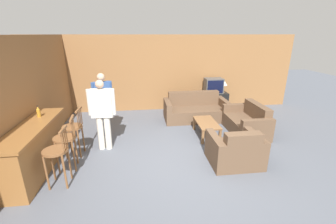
{
  "coord_description": "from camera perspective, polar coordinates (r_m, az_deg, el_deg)",
  "views": [
    {
      "loc": [
        -0.81,
        -4.11,
        2.61
      ],
      "look_at": [
        -0.18,
        0.91,
        0.85
      ],
      "focal_mm": 24.0,
      "sensor_mm": 36.0,
      "label": 1
    }
  ],
  "objects": [
    {
      "name": "bar_counter",
      "position": [
        5.17,
        -30.52,
        -7.91
      ],
      "size": [
        0.55,
        2.15,
        0.97
      ],
      "color": "brown",
      "rests_on": "ground_plane"
    },
    {
      "name": "coffee_table",
      "position": [
        6.08,
        9.75,
        -3.05
      ],
      "size": [
        0.52,
        1.0,
        0.4
      ],
      "color": "brown",
      "rests_on": "ground_plane"
    },
    {
      "name": "bar_chair_near",
      "position": [
        4.46,
        -26.37,
        -9.67
      ],
      "size": [
        0.43,
        0.43,
        1.1
      ],
      "color": "brown",
      "rests_on": "ground_plane"
    },
    {
      "name": "ground_plane",
      "position": [
        4.94,
        3.51,
        -12.79
      ],
      "size": [
        24.0,
        24.0,
        0.0
      ],
      "primitive_type": "plane",
      "color": "#565B66"
    },
    {
      "name": "person_by_counter",
      "position": [
        5.33,
        -16.36,
        0.07
      ],
      "size": [
        0.62,
        0.21,
        1.67
      ],
      "color": "silver",
      "rests_on": "ground_plane"
    },
    {
      "name": "tv",
      "position": [
        8.04,
        11.49,
        6.59
      ],
      "size": [
        0.62,
        0.42,
        0.51
      ],
      "color": "#4C4C4C",
      "rests_on": "tv_unit"
    },
    {
      "name": "bar_chair_far",
      "position": [
        5.38,
        -22.88,
        -4.26
      ],
      "size": [
        0.46,
        0.46,
        1.1
      ],
      "color": "brown",
      "rests_on": "ground_plane"
    },
    {
      "name": "wall_left",
      "position": [
        6.13,
        -30.36,
        4.18
      ],
      "size": [
        0.08,
        8.72,
        2.6
      ],
      "color": "olive",
      "rests_on": "ground_plane"
    },
    {
      "name": "table_lamp",
      "position": [
        8.14,
        13.9,
        7.25
      ],
      "size": [
        0.27,
        0.27,
        0.47
      ],
      "color": "brown",
      "rests_on": "tv_unit"
    },
    {
      "name": "bottle",
      "position": [
        5.4,
        -30.05,
        0.04
      ],
      "size": [
        0.07,
        0.07,
        0.25
      ],
      "color": "#B27A23",
      "rests_on": "bar_counter"
    },
    {
      "name": "loveseat_right",
      "position": [
        6.61,
        19.38,
        -2.47
      ],
      "size": [
        0.84,
        1.47,
        0.81
      ],
      "color": "brown",
      "rests_on": "ground_plane"
    },
    {
      "name": "tv_unit",
      "position": [
        8.18,
        11.21,
        2.62
      ],
      "size": [
        1.02,
        0.5,
        0.65
      ],
      "color": "black",
      "rests_on": "ground_plane"
    },
    {
      "name": "bar_chair_mid",
      "position": [
        4.9,
        -24.51,
        -6.81
      ],
      "size": [
        0.48,
        0.48,
        1.1
      ],
      "color": "brown",
      "rests_on": "ground_plane"
    },
    {
      "name": "person_by_window",
      "position": [
        5.93,
        -16.14,
        2.47
      ],
      "size": [
        0.49,
        0.26,
        1.71
      ],
      "color": "#384260",
      "rests_on": "ground_plane"
    },
    {
      "name": "armchair_near",
      "position": [
        4.97,
        16.73,
        -9.44
      ],
      "size": [
        1.04,
        0.87,
        0.83
      ],
      "color": "brown",
      "rests_on": "ground_plane"
    },
    {
      "name": "wall_back",
      "position": [
        7.98,
        -1.21,
        9.74
      ],
      "size": [
        9.4,
        0.08,
        2.6
      ],
      "color": "olive",
      "rests_on": "ground_plane"
    },
    {
      "name": "couch_far",
      "position": [
        7.26,
        6.89,
        0.45
      ],
      "size": [
        1.97,
        0.91,
        0.85
      ],
      "color": "brown",
      "rests_on": "ground_plane"
    }
  ]
}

